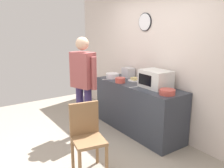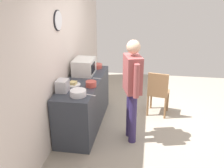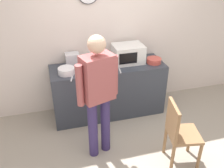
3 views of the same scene
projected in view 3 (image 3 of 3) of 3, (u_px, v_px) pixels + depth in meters
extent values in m
plane|color=#9E9384|center=(138.00, 159.00, 3.55)|extent=(6.00, 6.00, 0.00)
cube|color=silver|center=(108.00, 35.00, 4.26)|extent=(5.40, 0.10, 2.60)
cube|color=#333842|center=(108.00, 90.00, 4.33)|extent=(1.88, 0.62, 0.90)
cube|color=silver|center=(128.00, 54.00, 4.18)|extent=(0.50, 0.38, 0.30)
cube|color=black|center=(128.00, 58.00, 4.00)|extent=(0.30, 0.01, 0.18)
cylinder|color=white|center=(92.00, 64.00, 4.14)|extent=(0.25, 0.25, 0.01)
cube|color=#D4C079|center=(92.00, 63.00, 4.13)|extent=(0.12, 0.12, 0.05)
cylinder|color=white|center=(66.00, 71.00, 3.84)|extent=(0.26, 0.26, 0.10)
cylinder|color=#C64C42|center=(154.00, 61.00, 4.19)|extent=(0.24, 0.24, 0.08)
cylinder|color=#C64C42|center=(94.00, 71.00, 3.85)|extent=(0.19, 0.19, 0.10)
cube|color=silver|center=(72.00, 59.00, 4.10)|extent=(0.22, 0.18, 0.20)
cube|color=silver|center=(72.00, 78.00, 3.72)|extent=(0.06, 0.17, 0.01)
cube|color=silver|center=(120.00, 71.00, 3.95)|extent=(0.04, 0.17, 0.01)
cylinder|color=#34285A|center=(105.00, 124.00, 3.52)|extent=(0.13, 0.13, 0.90)
cylinder|color=#34285A|center=(93.00, 129.00, 3.42)|extent=(0.13, 0.13, 0.90)
cube|color=#9E4C4C|center=(98.00, 78.00, 3.10)|extent=(0.45, 0.35, 0.60)
cylinder|color=#9E4C4C|center=(115.00, 75.00, 3.23)|extent=(0.09, 0.09, 0.54)
cylinder|color=#9E4C4C|center=(80.00, 86.00, 2.99)|extent=(0.09, 0.09, 0.54)
sphere|color=#D1A889|center=(97.00, 44.00, 2.88)|extent=(0.22, 0.22, 0.22)
cylinder|color=olive|center=(199.00, 157.00, 3.27)|extent=(0.04, 0.04, 0.45)
cylinder|color=olive|center=(190.00, 139.00, 3.58)|extent=(0.04, 0.04, 0.45)
cylinder|color=olive|center=(172.00, 159.00, 3.25)|extent=(0.04, 0.04, 0.45)
cylinder|color=olive|center=(165.00, 140.00, 3.56)|extent=(0.04, 0.04, 0.45)
cube|color=olive|center=(184.00, 134.00, 3.29)|extent=(0.47, 0.47, 0.04)
cube|color=olive|center=(173.00, 120.00, 3.16)|extent=(0.11, 0.40, 0.45)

